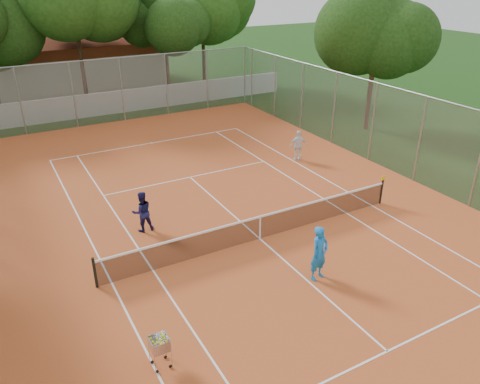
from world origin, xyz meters
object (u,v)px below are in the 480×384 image
clubhouse (56,60)px  player_far_right (298,145)px  tennis_net (260,227)px  player_far_left (142,212)px  ball_hopper (160,351)px  player_near (319,253)px

clubhouse → player_far_right: size_ratio=10.38×
tennis_net → clubhouse: 29.12m
tennis_net → player_far_left: size_ratio=7.47×
ball_hopper → player_far_left: bearing=77.2°
tennis_net → player_far_left: bearing=142.8°
tennis_net → player_far_right: size_ratio=7.52×
clubhouse → ball_hopper: (-3.31, -33.00, -1.69)m
player_near → player_far_right: bearing=44.6°
tennis_net → ball_hopper: size_ratio=12.22×
clubhouse → player_far_left: size_ratio=10.32×
player_near → player_far_left: 6.84m
tennis_net → clubhouse: size_ratio=0.72×
clubhouse → player_far_left: 26.40m
player_near → player_far_left: size_ratio=1.16×
clubhouse → player_far_right: bearing=-71.5°
player_near → ball_hopper: (-5.69, -1.07, -0.44)m
player_far_right → player_near: bearing=74.1°
player_far_left → player_near: bearing=126.1°
tennis_net → clubhouse: (-2.00, 29.00, 1.69)m
player_near → player_far_right: (5.40, 8.69, -0.13)m
tennis_net → player_near: bearing=-82.6°
clubhouse → player_far_right: (7.78, -23.24, -1.39)m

